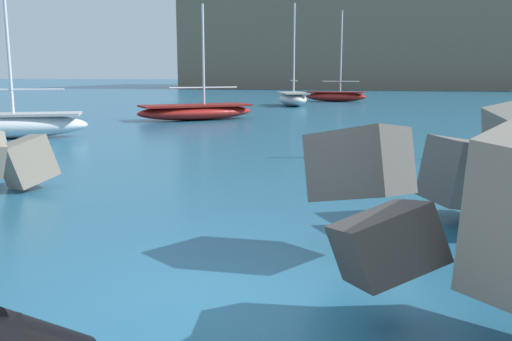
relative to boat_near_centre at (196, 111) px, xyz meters
The scene contains 7 objects.
ground_plane 23.75m from the boat_near_centre, 68.77° to the right, with size 400.00×400.00×0.00m, color #235B7A.
breakwater_jetty 21.30m from the boat_near_centre, 70.13° to the right, with size 31.81×8.09×3.00m.
boat_near_centre is the anchor object (origin of this frame).
boat_mid_left 13.97m from the boat_near_centre, 78.88° to the left, with size 3.48×5.00×7.54m.
boat_mid_centre 10.65m from the boat_near_centre, 113.46° to the right, with size 6.41×4.18×7.63m.
boat_mid_right 21.59m from the boat_near_centre, 76.16° to the left, with size 5.51×2.20×7.74m.
headland_bluff 75.75m from the boat_near_centre, 76.31° to the left, with size 85.11×36.17×18.33m.
Camera 1 is at (1.76, -5.29, 2.47)m, focal length 38.19 mm.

